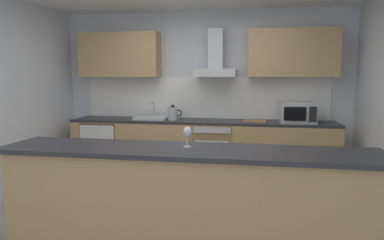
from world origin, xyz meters
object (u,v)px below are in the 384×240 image
microwave (298,113)px  wine_glass (188,133)px  sink (152,117)px  chopping_board (255,121)px  range_hood (216,62)px  oven (214,149)px  refrigerator (105,147)px  kettle (173,113)px

microwave → wine_glass: bearing=-118.1°
sink → chopping_board: sink is taller
microwave → range_hood: range_hood is taller
microwave → sink: bearing=179.0°
wine_glass → range_hood: bearing=90.4°
microwave → sink: (-2.20, 0.04, -0.12)m
chopping_board → sink: bearing=178.8°
oven → sink: bearing=179.4°
oven → chopping_board: (0.61, -0.02, 0.45)m
wine_glass → microwave: bearing=61.9°
refrigerator → microwave: size_ratio=1.70×
chopping_board → refrigerator: bearing=179.5°
microwave → range_hood: (-1.21, 0.16, 0.74)m
refrigerator → range_hood: 2.24m
microwave → refrigerator: bearing=179.5°
sink → range_hood: bearing=6.8°
sink → wine_glass: (1.01, -2.28, 0.15)m
oven → microwave: bearing=-1.3°
oven → kettle: bearing=-177.0°
refrigerator → wine_glass: wine_glass is taller
range_hood → chopping_board: (0.61, -0.15, -0.88)m
microwave → kettle: bearing=-179.8°
wine_glass → chopping_board: (0.59, 2.24, -0.17)m
kettle → chopping_board: kettle is taller
kettle → chopping_board: (1.24, 0.01, -0.09)m
range_hood → wine_glass: (0.02, -2.40, -0.71)m
oven → range_hood: range_hood is taller
refrigerator → range_hood: range_hood is taller
microwave → wine_glass: microwave is taller
refrigerator → chopping_board: 2.43m
refrigerator → kettle: size_ratio=2.94×
sink → kettle: bearing=-7.3°
oven → range_hood: 1.33m
refrigerator → oven: bearing=0.1°
refrigerator → sink: (0.79, 0.01, 0.50)m
oven → chopping_board: bearing=-2.2°
sink → wine_glass: bearing=-66.2°
range_hood → oven: bearing=-90.0°
oven → sink: (-0.99, 0.01, 0.47)m
kettle → microwave: bearing=0.2°
chopping_board → microwave: bearing=-0.4°
refrigerator → microwave: bearing=-0.5°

